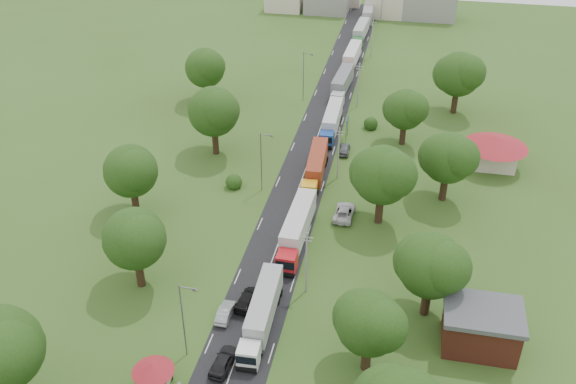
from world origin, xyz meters
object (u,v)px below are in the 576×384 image
(guard_booth, at_px, (153,372))
(car_lane_mid, at_px, (225,312))
(info_sign, at_px, (347,123))
(truck_0, at_px, (262,313))
(car_lane_front, at_px, (223,361))

(guard_booth, height_order, car_lane_mid, guard_booth)
(guard_booth, distance_m, car_lane_mid, 12.42)
(info_sign, height_order, car_lane_mid, info_sign)
(guard_booth, relative_size, truck_0, 0.31)
(car_lane_front, bearing_deg, car_lane_mid, -69.71)
(guard_booth, bearing_deg, truck_0, 51.21)
(guard_booth, xyz_separation_m, truck_0, (8.83, 10.99, -0.08))
(info_sign, bearing_deg, car_lane_mid, -99.61)
(guard_booth, distance_m, truck_0, 14.10)
(car_lane_mid, bearing_deg, info_sign, -99.49)
(guard_booth, xyz_separation_m, car_lane_front, (6.20, 4.09, -1.33))
(truck_0, distance_m, car_lane_front, 7.49)
(info_sign, bearing_deg, truck_0, -94.16)
(truck_0, bearing_deg, car_lane_front, -110.87)
(guard_booth, height_order, truck_0, truck_0)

